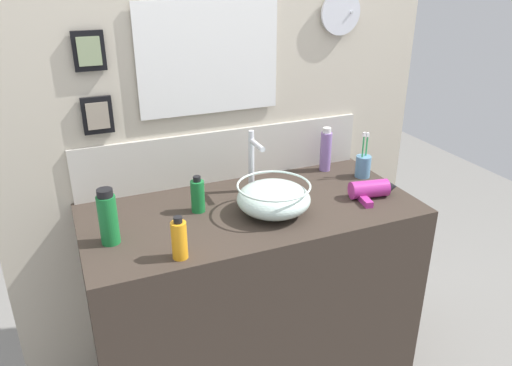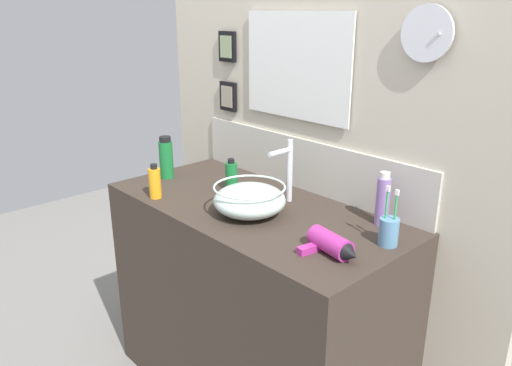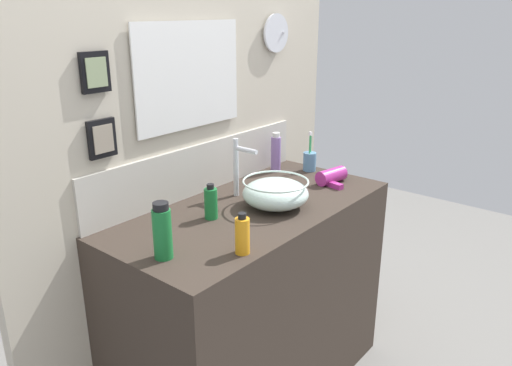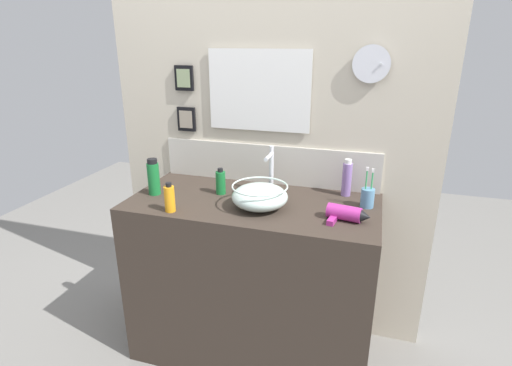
{
  "view_description": "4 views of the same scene",
  "coord_description": "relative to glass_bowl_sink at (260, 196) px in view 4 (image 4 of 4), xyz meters",
  "views": [
    {
      "loc": [
        -0.64,
        -1.56,
        1.77
      ],
      "look_at": [
        0.02,
        0.0,
        1.02
      ],
      "focal_mm": 35.0,
      "sensor_mm": 36.0,
      "label": 1
    },
    {
      "loc": [
        1.35,
        -1.24,
        1.65
      ],
      "look_at": [
        0.02,
        0.0,
        1.02
      ],
      "focal_mm": 35.0,
      "sensor_mm": 36.0,
      "label": 2
    },
    {
      "loc": [
        -1.47,
        -1.22,
        1.69
      ],
      "look_at": [
        0.02,
        0.0,
        1.02
      ],
      "focal_mm": 35.0,
      "sensor_mm": 36.0,
      "label": 3
    },
    {
      "loc": [
        0.56,
        -1.79,
        1.69
      ],
      "look_at": [
        0.02,
        0.0,
        1.02
      ],
      "focal_mm": 28.0,
      "sensor_mm": 36.0,
      "label": 4
    }
  ],
  "objects": [
    {
      "name": "back_panel",
      "position": [
        -0.06,
        0.4,
        0.25
      ],
      "size": [
        1.83,
        0.1,
        2.46
      ],
      "color": "beige",
      "rests_on": "ground"
    },
    {
      "name": "hair_drier",
      "position": [
        0.42,
        -0.03,
        -0.03
      ],
      "size": [
        0.2,
        0.14,
        0.07
      ],
      "color": "#B22D8C",
      "rests_on": "vanity_counter"
    },
    {
      "name": "shampoo_bottle",
      "position": [
        0.39,
        0.29,
        0.03
      ],
      "size": [
        0.05,
        0.05,
        0.2
      ],
      "color": "#8C6BB2",
      "rests_on": "vanity_counter"
    },
    {
      "name": "spray_bottle",
      "position": [
        -0.25,
        0.12,
        0.0
      ],
      "size": [
        0.05,
        0.05,
        0.14
      ],
      "color": "#197233",
      "rests_on": "vanity_counter"
    },
    {
      "name": "glass_bowl_sink",
      "position": [
        0.0,
        0.0,
        0.0
      ],
      "size": [
        0.27,
        0.27,
        0.12
      ],
      "color": "silver",
      "rests_on": "vanity_counter"
    },
    {
      "name": "ground_plane",
      "position": [
        -0.06,
        0.07,
        -0.98
      ],
      "size": [
        6.0,
        6.0,
        0.0
      ],
      "primitive_type": "plane",
      "color": "gray"
    },
    {
      "name": "lotion_bottle",
      "position": [
        -0.4,
        -0.16,
        0.0
      ],
      "size": [
        0.05,
        0.05,
        0.14
      ],
      "color": "orange",
      "rests_on": "vanity_counter"
    },
    {
      "name": "faucet",
      "position": [
        -0.0,
        0.2,
        0.09
      ],
      "size": [
        0.02,
        0.13,
        0.26
      ],
      "color": "silver",
      "rests_on": "vanity_counter"
    },
    {
      "name": "toothbrush_cup",
      "position": [
        0.5,
        0.16,
        -0.01
      ],
      "size": [
        0.06,
        0.06,
        0.2
      ],
      "color": "#598CB2",
      "rests_on": "vanity_counter"
    },
    {
      "name": "vanity_counter",
      "position": [
        -0.06,
        0.07,
        -0.52
      ],
      "size": [
        1.26,
        0.6,
        0.92
      ],
      "primitive_type": "cube",
      "color": "#382D26",
      "rests_on": "ground"
    },
    {
      "name": "soap_dispenser",
      "position": [
        -0.59,
        0.02,
        0.03
      ],
      "size": [
        0.06,
        0.06,
        0.19
      ],
      "color": "#197233",
      "rests_on": "vanity_counter"
    }
  ]
}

